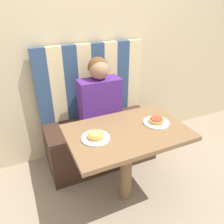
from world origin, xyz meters
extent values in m
plane|color=gray|center=(0.00, 0.00, 0.00)|extent=(12.00, 12.00, 0.00)
cube|color=#C6B28E|center=(0.00, 0.89, 1.30)|extent=(7.00, 0.05, 2.60)
cube|color=#382319|center=(0.00, 0.58, 0.24)|extent=(1.13, 0.51, 0.48)
cube|color=navy|center=(-0.49, 0.80, 0.85)|extent=(0.14, 0.06, 0.75)
cube|color=beige|center=(-0.35, 0.80, 0.85)|extent=(0.14, 0.06, 0.75)
cube|color=navy|center=(-0.21, 0.80, 0.85)|extent=(0.14, 0.06, 0.75)
cube|color=beige|center=(-0.07, 0.80, 0.85)|extent=(0.14, 0.06, 0.75)
cube|color=navy|center=(0.07, 0.80, 0.85)|extent=(0.14, 0.06, 0.75)
cube|color=beige|center=(0.21, 0.80, 0.85)|extent=(0.14, 0.06, 0.75)
cube|color=navy|center=(0.35, 0.80, 0.85)|extent=(0.14, 0.06, 0.75)
cube|color=beige|center=(0.49, 0.80, 0.85)|extent=(0.14, 0.06, 0.75)
cube|color=brown|center=(0.00, 0.00, 0.69)|extent=(0.93, 0.61, 0.03)
cylinder|color=brown|center=(0.00, 0.00, 0.34)|extent=(0.10, 0.10, 0.67)
cube|color=#4C237A|center=(0.00, 0.58, 0.71)|extent=(0.41, 0.19, 0.47)
sphere|color=#9E7051|center=(0.00, 0.58, 1.03)|extent=(0.18, 0.18, 0.18)
sphere|color=brown|center=(0.00, 0.60, 1.05)|extent=(0.19, 0.19, 0.19)
cylinder|color=white|center=(-0.26, 0.00, 0.72)|extent=(0.21, 0.21, 0.01)
cylinder|color=white|center=(0.26, 0.00, 0.72)|extent=(0.21, 0.21, 0.01)
cylinder|color=#C68E47|center=(-0.26, 0.00, 0.73)|extent=(0.12, 0.12, 0.03)
cylinder|color=gold|center=(-0.26, 0.00, 0.75)|extent=(0.10, 0.10, 0.01)
cylinder|color=#C68E47|center=(0.26, 0.00, 0.73)|extent=(0.12, 0.12, 0.03)
cylinder|color=#B73823|center=(0.26, 0.00, 0.75)|extent=(0.10, 0.10, 0.01)
camera|label=1|loc=(-0.70, -1.24, 1.61)|focal=35.00mm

